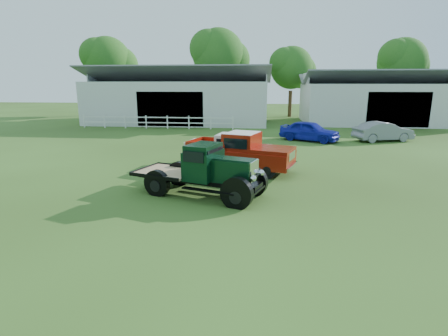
# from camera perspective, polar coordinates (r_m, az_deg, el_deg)

# --- Properties ---
(ground) EXTENTS (120.00, 120.00, 0.00)m
(ground) POSITION_cam_1_polar(r_m,az_deg,el_deg) (12.04, -1.56, -6.19)
(ground) COLOR #2E4116
(shed_left) EXTENTS (18.80, 10.20, 5.60)m
(shed_left) POSITION_cam_1_polar(r_m,az_deg,el_deg) (38.20, -6.97, 11.71)
(shed_left) COLOR beige
(shed_left) RESTS_ON ground
(shed_right) EXTENTS (16.80, 9.20, 5.20)m
(shed_right) POSITION_cam_1_polar(r_m,az_deg,el_deg) (40.23, 24.56, 10.40)
(shed_right) COLOR beige
(shed_right) RESTS_ON ground
(fence_rail) EXTENTS (14.20, 0.16, 1.20)m
(fence_rail) POSITION_cam_1_polar(r_m,az_deg,el_deg) (32.82, -10.93, 7.38)
(fence_rail) COLOR white
(fence_rail) RESTS_ON ground
(tree_a) EXTENTS (6.30, 6.30, 10.50)m
(tree_a) POSITION_cam_1_polar(r_m,az_deg,el_deg) (48.35, -18.35, 14.45)
(tree_a) COLOR #175314
(tree_a) RESTS_ON ground
(tree_b) EXTENTS (6.90, 6.90, 11.50)m
(tree_b) POSITION_cam_1_polar(r_m,az_deg,el_deg) (45.58, -0.93, 15.83)
(tree_b) COLOR #175314
(tree_b) RESTS_ON ground
(tree_c) EXTENTS (5.40, 5.40, 9.00)m
(tree_c) POSITION_cam_1_polar(r_m,az_deg,el_deg) (44.36, 10.89, 14.03)
(tree_c) COLOR #175314
(tree_c) RESTS_ON ground
(tree_d) EXTENTS (6.00, 6.00, 10.00)m
(tree_d) POSITION_cam_1_polar(r_m,az_deg,el_deg) (48.14, 26.87, 13.40)
(tree_d) COLOR #175314
(tree_d) RESTS_ON ground
(vintage_flatbed) EXTENTS (5.27, 3.40, 1.94)m
(vintage_flatbed) POSITION_cam_1_polar(r_m,az_deg,el_deg) (12.96, -3.71, -0.28)
(vintage_flatbed) COLOR black
(vintage_flatbed) RESTS_ON ground
(red_pickup) EXTENTS (5.51, 3.46, 1.88)m
(red_pickup) POSITION_cam_1_polar(r_m,az_deg,el_deg) (16.52, 2.63, 2.69)
(red_pickup) COLOR maroon
(red_pickup) RESTS_ON ground
(white_pickup) EXTENTS (4.59, 2.42, 1.60)m
(white_pickup) POSITION_cam_1_polar(r_m,az_deg,el_deg) (17.54, 0.67, 2.89)
(white_pickup) COLOR silver
(white_pickup) RESTS_ON ground
(misc_car_blue) EXTENTS (4.54, 3.52, 1.44)m
(misc_car_blue) POSITION_cam_1_polar(r_m,az_deg,el_deg) (26.03, 13.78, 5.90)
(misc_car_blue) COLOR #141CA4
(misc_car_blue) RESTS_ON ground
(misc_car_grey) EXTENTS (4.44, 2.67, 1.38)m
(misc_car_grey) POSITION_cam_1_polar(r_m,az_deg,el_deg) (27.66, 24.54, 5.43)
(misc_car_grey) COLOR slate
(misc_car_grey) RESTS_ON ground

